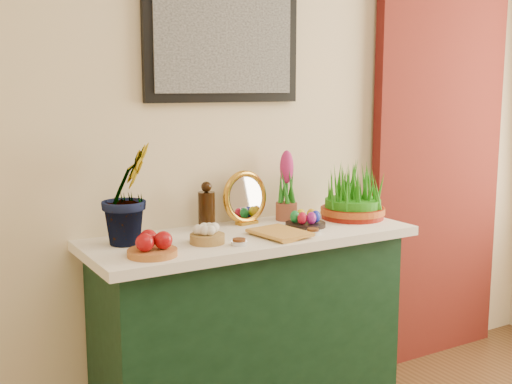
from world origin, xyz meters
TOP-DOWN VIEW (x-y plane):
  - sideboard at (-0.06, 2.00)m, footprint 1.30×0.45m
  - tablecloth at (-0.06, 2.00)m, footprint 1.40×0.55m
  - hyacinth_green at (-0.56, 2.08)m, footprint 0.33×0.31m
  - apple_bowl at (-0.56, 1.85)m, footprint 0.22×0.22m
  - garlic_basket at (-0.30, 1.93)m, footprint 0.15×0.15m
  - vinegar_cruet at (-0.19, 2.14)m, footprint 0.07×0.07m
  - mirror at (0.01, 2.17)m, footprint 0.25×0.09m
  - book at (-0.08, 1.87)m, footprint 0.19×0.26m
  - spice_dish_left at (-0.21, 1.84)m, footprint 0.06×0.06m
  - spice_dish_right at (0.15, 1.84)m, footprint 0.06×0.06m
  - egg_plate at (0.21, 1.98)m, footprint 0.21×0.21m
  - hyacinth_pink at (0.22, 2.14)m, footprint 0.10×0.10m
  - wheatgrass_sabzeh at (0.50, 2.02)m, footprint 0.30×0.30m

SIDE VIEW (x-z plane):
  - sideboard at x=-0.06m, z-range 0.00..0.85m
  - tablecloth at x=-0.06m, z-range 0.85..0.89m
  - spice_dish_right at x=0.15m, z-range 0.89..0.91m
  - spice_dish_left at x=-0.21m, z-range 0.89..0.92m
  - book at x=-0.08m, z-range 0.89..0.92m
  - egg_plate at x=0.21m, z-range 0.88..0.95m
  - garlic_basket at x=-0.30m, z-range 0.88..0.96m
  - apple_bowl at x=-0.56m, z-range 0.88..0.97m
  - vinegar_cruet at x=-0.19m, z-range 0.88..1.09m
  - wheatgrass_sabzeh at x=0.50m, z-range 0.87..1.12m
  - mirror at x=0.01m, z-range 0.89..1.13m
  - hyacinth_pink at x=0.22m, z-range 0.87..1.20m
  - hyacinth_green at x=-0.56m, z-range 0.89..1.42m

